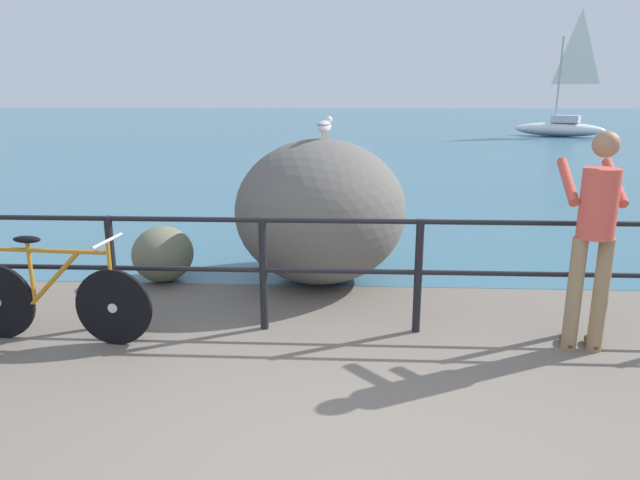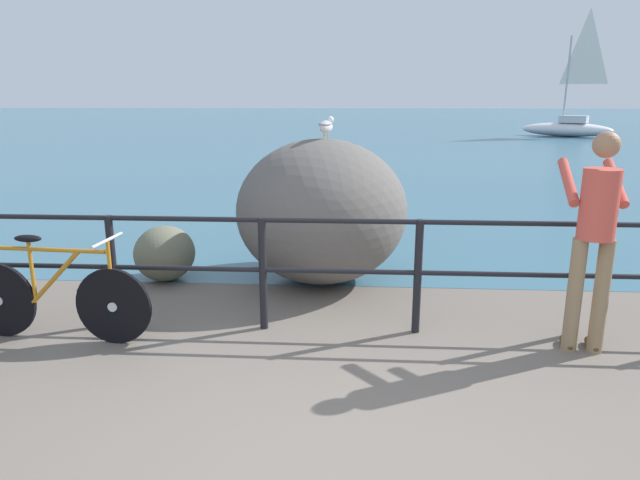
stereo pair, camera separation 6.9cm
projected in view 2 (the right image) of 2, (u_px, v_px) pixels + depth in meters
The scene contains 9 objects.
ground_plane at pixel (352, 150), 22.32m from camera, with size 120.00×120.00×0.10m, color #6B6056.
sea_surface at pixel (355, 119), 49.71m from camera, with size 120.00×90.00×0.01m, color #38667A.
promenade_railing at pixel (340, 262), 4.89m from camera, with size 9.56×0.07×1.02m.
bicycle at pixel (56, 296), 4.76m from camera, with size 1.70×0.48×0.92m.
person_at_railing at pixel (595, 233), 4.41m from camera, with size 0.49×0.66×1.78m.
breakwater_boulder_main at pixel (322, 211), 6.26m from camera, with size 1.89×2.04×1.59m.
breakwater_boulder_left at pixel (165, 253), 6.35m from camera, with size 0.67×0.73×0.62m.
seagull at pixel (326, 125), 5.99m from camera, with size 0.20×0.34×0.23m.
sailboat at pixel (568, 123), 28.65m from camera, with size 4.45×3.35×6.16m.
Camera 2 is at (0.12, -2.54, 2.04)m, focal length 31.63 mm.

